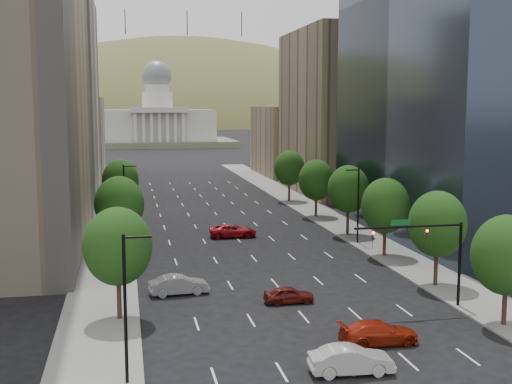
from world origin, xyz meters
TOP-DOWN VIEW (x-y plane):
  - sidewalk_left at (-15.50, 60.00)m, footprint 6.00×200.00m
  - sidewalk_right at (15.50, 60.00)m, footprint 6.00×200.00m
  - midrise_cream_left at (-25.00, 103.00)m, footprint 14.00×30.00m
  - filler_left at (-25.00, 136.00)m, footprint 14.00×26.00m
  - parking_tan_right at (25.00, 100.00)m, footprint 14.00×30.00m
  - filler_right at (25.00, 133.00)m, footprint 14.00×26.00m
  - tree_right_0 at (14.00, 25.00)m, footprint 5.20×5.20m
  - tree_right_1 at (14.00, 36.00)m, footprint 5.20×5.20m
  - tree_right_2 at (14.00, 48.00)m, footprint 5.20×5.20m
  - tree_right_3 at (14.00, 60.00)m, footprint 5.20×5.20m
  - tree_right_4 at (14.00, 74.00)m, footprint 5.20×5.20m
  - tree_right_5 at (14.00, 90.00)m, footprint 5.20×5.20m
  - tree_left_0 at (-14.00, 32.00)m, footprint 5.20×5.20m
  - tree_left_1 at (-14.00, 52.00)m, footprint 5.20×5.20m
  - tree_left_2 at (-14.00, 78.00)m, footprint 5.20×5.20m
  - streetlight_rn at (13.44, 55.00)m, footprint 1.70×0.20m
  - streetlight_ls at (-13.44, 20.00)m, footprint 1.70×0.20m
  - streetlight_ln at (-13.44, 65.00)m, footprint 1.70×0.20m
  - traffic_signal at (10.53, 30.00)m, footprint 9.12×0.40m
  - capitol at (0.00, 249.71)m, footprint 60.00×40.00m
  - foothills at (34.67, 599.39)m, footprint 720.00×413.00m
  - car_white at (-0.05, 18.97)m, footprint 5.28×2.13m
  - car_red_near at (3.50, 23.38)m, footprint 5.52×2.25m
  - car_maroon at (-0.25, 33.75)m, footprint 4.16×1.71m
  - car_silver at (-8.98, 38.06)m, footprint 5.29×2.30m
  - car_red_far at (-0.34, 61.77)m, footprint 5.87×2.76m

SIDE VIEW (x-z plane):
  - foothills at x=34.67m, z-range -169.28..93.72m
  - sidewalk_left at x=-15.50m, z-range 0.00..0.15m
  - sidewalk_right at x=15.50m, z-range 0.00..0.15m
  - car_maroon at x=-0.25m, z-range 0.00..1.41m
  - car_red_near at x=3.50m, z-range 0.00..1.60m
  - car_red_far at x=-0.34m, z-range 0.00..1.62m
  - car_silver at x=-8.98m, z-range 0.00..1.69m
  - car_white at x=-0.05m, z-range 0.00..1.71m
  - streetlight_rn at x=13.44m, z-range 0.34..9.34m
  - streetlight_ls at x=-13.44m, z-range 0.34..9.34m
  - streetlight_ln at x=-13.44m, z-range 0.34..9.34m
  - traffic_signal at x=10.53m, z-range 1.49..8.86m
  - tree_right_0 at x=14.00m, z-range 1.19..9.58m
  - tree_right_4 at x=14.00m, z-range 1.23..9.69m
  - tree_right_2 at x=14.00m, z-range 1.30..9.91m
  - tree_left_2 at x=-14.00m, z-range 1.34..10.02m
  - tree_right_1 at x=14.00m, z-range 1.37..10.12m
  - tree_right_5 at x=14.00m, z-range 1.37..10.12m
  - tree_left_0 at x=-14.00m, z-range 1.37..10.12m
  - tree_right_3 at x=14.00m, z-range 1.44..10.34m
  - tree_left_1 at x=-14.00m, z-range 1.48..10.45m
  - filler_right at x=25.00m, z-range 0.00..16.00m
  - capitol at x=0.00m, z-range -9.02..26.18m
  - filler_left at x=-25.00m, z-range 0.00..18.00m
  - parking_tan_right at x=25.00m, z-range 0.00..30.00m
  - midrise_cream_left at x=-25.00m, z-range 0.00..35.00m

